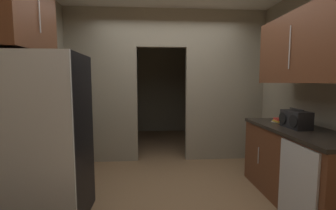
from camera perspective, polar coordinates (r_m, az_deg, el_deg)
ground at (r=3.06m, az=1.71°, el=-22.16°), size 20.00×20.00×0.00m
kitchen_partition at (r=4.14m, az=0.10°, el=5.69°), size 3.53×0.12×2.70m
adjoining_room_shell at (r=5.92m, az=-1.37°, el=4.97°), size 3.53×2.57×2.70m
refrigerator at (r=2.67m, az=-28.44°, el=-7.39°), size 0.80×0.71×1.71m
lower_cabinet_run at (r=3.17m, az=29.75°, el=-13.09°), size 0.65×1.61×0.89m
dishwasher at (r=2.67m, az=29.43°, el=-17.37°), size 0.02×0.56×0.83m
upper_cabinet_counterside at (r=3.04m, az=31.07°, el=12.20°), size 0.36×1.44×0.79m
upper_cabinet_fridgeside at (r=2.90m, az=-32.98°, el=20.46°), size 0.36×0.88×0.94m
boombox at (r=3.07m, az=29.26°, el=-3.16°), size 0.20×0.35×0.23m
book_stack at (r=3.37m, az=25.92°, el=-3.53°), size 0.13×0.18×0.06m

